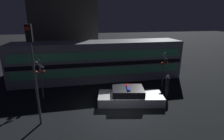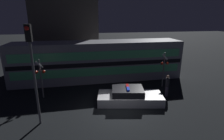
{
  "view_description": "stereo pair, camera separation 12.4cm",
  "coord_description": "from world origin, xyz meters",
  "px_view_note": "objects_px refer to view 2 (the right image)",
  "views": [
    {
      "loc": [
        -2.54,
        -10.04,
        6.15
      ],
      "look_at": [
        0.33,
        4.14,
        1.73
      ],
      "focal_mm": 28.0,
      "sensor_mm": 36.0,
      "label": 1
    },
    {
      "loc": [
        -2.42,
        -10.07,
        6.15
      ],
      "look_at": [
        0.33,
        4.14,
        1.73
      ],
      "focal_mm": 28.0,
      "sensor_mm": 36.0,
      "label": 2
    }
  ],
  "objects_px": {
    "pedestrian": "(167,86)",
    "traffic_light_corner": "(32,59)",
    "crossing_signal_near": "(164,67)",
    "train": "(99,61)",
    "police_car": "(129,97)"
  },
  "relations": [
    {
      "from": "police_car",
      "to": "traffic_light_corner",
      "type": "bearing_deg",
      "value": -154.35
    },
    {
      "from": "train",
      "to": "police_car",
      "type": "distance_m",
      "value": 6.04
    },
    {
      "from": "pedestrian",
      "to": "traffic_light_corner",
      "type": "relative_size",
      "value": 0.31
    },
    {
      "from": "pedestrian",
      "to": "traffic_light_corner",
      "type": "distance_m",
      "value": 9.9
    },
    {
      "from": "police_car",
      "to": "traffic_light_corner",
      "type": "relative_size",
      "value": 0.86
    },
    {
      "from": "traffic_light_corner",
      "to": "police_car",
      "type": "bearing_deg",
      "value": 14.85
    },
    {
      "from": "train",
      "to": "pedestrian",
      "type": "distance_m",
      "value": 7.19
    },
    {
      "from": "crossing_signal_near",
      "to": "police_car",
      "type": "bearing_deg",
      "value": -148.17
    },
    {
      "from": "crossing_signal_near",
      "to": "traffic_light_corner",
      "type": "xyz_separation_m",
      "value": [
        -9.9,
        -4.0,
        2.11
      ]
    },
    {
      "from": "traffic_light_corner",
      "to": "crossing_signal_near",
      "type": "bearing_deg",
      "value": 22.01
    },
    {
      "from": "police_car",
      "to": "crossing_signal_near",
      "type": "height_order",
      "value": "crossing_signal_near"
    },
    {
      "from": "pedestrian",
      "to": "crossing_signal_near",
      "type": "distance_m",
      "value": 2.36
    },
    {
      "from": "traffic_light_corner",
      "to": "train",
      "type": "bearing_deg",
      "value": 58.52
    },
    {
      "from": "train",
      "to": "traffic_light_corner",
      "type": "bearing_deg",
      "value": -121.48
    },
    {
      "from": "pedestrian",
      "to": "crossing_signal_near",
      "type": "xyz_separation_m",
      "value": [
        0.69,
        2.04,
        0.96
      ]
    }
  ]
}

